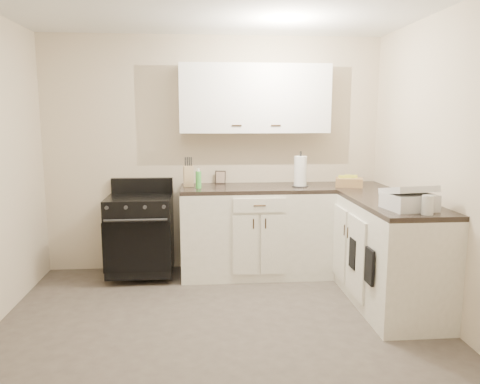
{
  "coord_description": "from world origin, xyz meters",
  "views": [
    {
      "loc": [
        -0.14,
        -3.27,
        1.66
      ],
      "look_at": [
        0.2,
        0.85,
        0.99
      ],
      "focal_mm": 35.0,
      "sensor_mm": 36.0,
      "label": 1
    }
  ],
  "objects": [
    {
      "name": "floor",
      "position": [
        0.0,
        0.0,
        0.0
      ],
      "size": [
        3.6,
        3.6,
        0.0
      ],
      "primitive_type": "plane",
      "color": "#473F38",
      "rests_on": "ground"
    },
    {
      "name": "wall_back",
      "position": [
        0.0,
        1.8,
        1.25
      ],
      "size": [
        3.6,
        0.0,
        3.6
      ],
      "primitive_type": "plane",
      "rotation": [
        1.57,
        0.0,
        0.0
      ],
      "color": "beige",
      "rests_on": "ground"
    },
    {
      "name": "wall_right",
      "position": [
        1.8,
        0.0,
        1.25
      ],
      "size": [
        0.0,
        3.6,
        3.6
      ],
      "primitive_type": "plane",
      "rotation": [
        1.57,
        0.0,
        -1.57
      ],
      "color": "beige",
      "rests_on": "ground"
    },
    {
      "name": "wall_front",
      "position": [
        0.0,
        -1.8,
        1.25
      ],
      "size": [
        3.6,
        0.0,
        3.6
      ],
      "primitive_type": "plane",
      "rotation": [
        -1.57,
        0.0,
        0.0
      ],
      "color": "beige",
      "rests_on": "ground"
    },
    {
      "name": "base_cabinets_back",
      "position": [
        0.43,
        1.5,
        0.45
      ],
      "size": [
        1.55,
        0.6,
        0.9
      ],
      "primitive_type": "cube",
      "color": "white",
      "rests_on": "floor"
    },
    {
      "name": "base_cabinets_right",
      "position": [
        1.5,
        0.85,
        0.45
      ],
      "size": [
        0.6,
        1.9,
        0.9
      ],
      "primitive_type": "cube",
      "color": "white",
      "rests_on": "floor"
    },
    {
      "name": "countertop_back",
      "position": [
        0.43,
        1.5,
        0.92
      ],
      "size": [
        1.55,
        0.6,
        0.04
      ],
      "primitive_type": "cube",
      "color": "black",
      "rests_on": "base_cabinets_back"
    },
    {
      "name": "countertop_right",
      "position": [
        1.5,
        0.85,
        0.92
      ],
      "size": [
        0.6,
        1.9,
        0.04
      ],
      "primitive_type": "cube",
      "color": "black",
      "rests_on": "base_cabinets_right"
    },
    {
      "name": "upper_cabinets",
      "position": [
        0.43,
        1.65,
        1.84
      ],
      "size": [
        1.55,
        0.3,
        0.7
      ],
      "primitive_type": "cube",
      "color": "white",
      "rests_on": "wall_back"
    },
    {
      "name": "stove",
      "position": [
        -0.77,
        1.48,
        0.46
      ],
      "size": [
        0.65,
        0.56,
        0.79
      ],
      "primitive_type": "cube",
      "color": "black",
      "rests_on": "floor"
    },
    {
      "name": "knife_block",
      "position": [
        -0.27,
        1.57,
        1.05
      ],
      "size": [
        0.11,
        0.1,
        0.22
      ],
      "primitive_type": "cube",
      "rotation": [
        0.0,
        0.0,
        0.14
      ],
      "color": "tan",
      "rests_on": "countertop_back"
    },
    {
      "name": "paper_towel",
      "position": [
        0.88,
        1.46,
        1.1
      ],
      "size": [
        0.17,
        0.17,
        0.31
      ],
      "primitive_type": "cylinder",
      "rotation": [
        0.0,
        0.0,
        0.33
      ],
      "color": "white",
      "rests_on": "countertop_back"
    },
    {
      "name": "soap_bottle",
      "position": [
        -0.17,
        1.44,
        1.03
      ],
      "size": [
        0.07,
        0.07,
        0.17
      ],
      "primitive_type": "cylinder",
      "rotation": [
        0.0,
        0.0,
        -0.15
      ],
      "color": "green",
      "rests_on": "countertop_back"
    },
    {
      "name": "picture_frame",
      "position": [
        0.07,
        1.73,
        1.01
      ],
      "size": [
        0.12,
        0.06,
        0.14
      ],
      "primitive_type": "cube",
      "rotation": [
        -0.14,
        0.0,
        -0.23
      ],
      "color": "black",
      "rests_on": "countertop_back"
    },
    {
      "name": "wicker_basket",
      "position": [
        1.38,
        1.41,
        0.99
      ],
      "size": [
        0.31,
        0.25,
        0.09
      ],
      "primitive_type": "cube",
      "rotation": [
        0.0,
        0.0,
        -0.3
      ],
      "color": "#A87E4F",
      "rests_on": "countertop_right"
    },
    {
      "name": "countertop_grill",
      "position": [
        1.48,
        0.2,
        1.0
      ],
      "size": [
        0.38,
        0.36,
        0.13
      ],
      "primitive_type": "cube",
      "rotation": [
        0.0,
        0.0,
        0.14
      ],
      "color": "silver",
      "rests_on": "countertop_right"
    },
    {
      "name": "glass_jar",
      "position": [
        1.53,
        0.0,
        1.01
      ],
      "size": [
        0.11,
        0.11,
        0.15
      ],
      "primitive_type": "cylinder",
      "rotation": [
        0.0,
        0.0,
        0.34
      ],
      "color": "silver",
      "rests_on": "countertop_right"
    },
    {
      "name": "oven_mitt_near",
      "position": [
        1.18,
        0.19,
        0.49
      ],
      "size": [
        0.02,
        0.17,
        0.29
      ],
      "primitive_type": "cube",
      "color": "black",
      "rests_on": "base_cabinets_right"
    },
    {
      "name": "oven_mitt_far",
      "position": [
        1.18,
        0.6,
        0.47
      ],
      "size": [
        0.02,
        0.15,
        0.26
      ],
      "primitive_type": "cube",
      "color": "black",
      "rests_on": "base_cabinets_right"
    }
  ]
}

